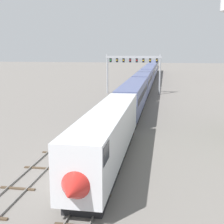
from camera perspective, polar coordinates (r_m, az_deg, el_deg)
ground_plane at (r=24.74m, az=-7.08°, el=-12.26°), size 400.00×400.00×0.00m
track_main at (r=82.39m, az=6.27°, el=4.52°), size 2.60×200.00×0.16m
track_near at (r=63.27m, az=0.20°, el=2.50°), size 2.60×160.00×0.16m
passenger_train at (r=79.79m, az=6.21°, el=6.13°), size 3.04×127.81×4.80m
signal_gantry at (r=69.42m, az=3.87°, el=8.52°), size 12.10×0.49×8.62m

